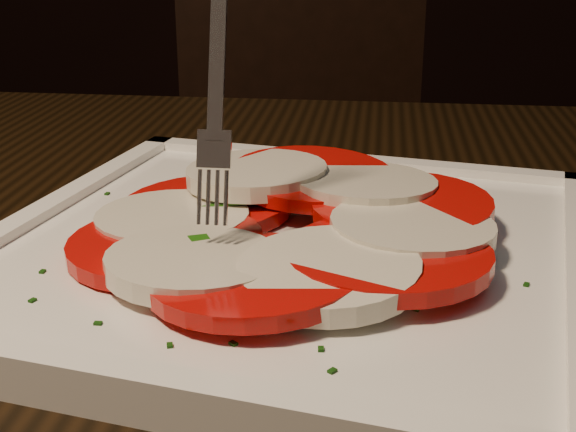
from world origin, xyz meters
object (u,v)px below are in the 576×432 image
Objects in this scene: chair at (310,169)px; plate at (288,254)px; fork at (220,67)px; table at (201,391)px.

chair is 2.93× the size of plate.
fork is (-0.03, -0.01, 0.10)m from plate.
plate is at bearing -100.23° from chair.
chair is (0.05, 0.85, -0.12)m from table.
table is at bearing -104.03° from chair.
fork reaches higher than chair.
chair reaches higher than table.
chair is 0.94m from fork.
table is 0.12m from plate.
chair is at bearing 92.55° from fork.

